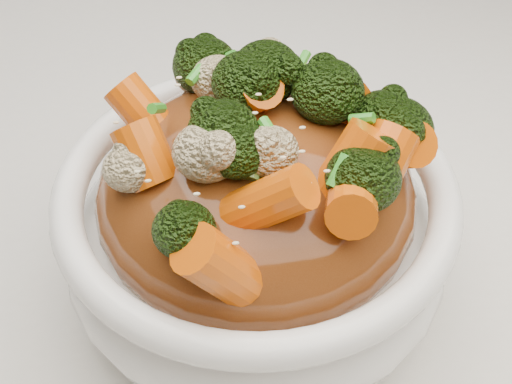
{
  "coord_description": "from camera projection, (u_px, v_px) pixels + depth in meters",
  "views": [
    {
      "loc": [
        -0.08,
        -0.34,
        1.11
      ],
      "look_at": [
        -0.04,
        -0.06,
        0.83
      ],
      "focal_mm": 50.0,
      "sensor_mm": 36.0,
      "label": 1
    }
  ],
  "objects": [
    {
      "name": "sauce_base",
      "position": [
        256.0,
        196.0,
        0.4
      ],
      "size": [
        0.19,
        0.19,
        0.1
      ],
      "primitive_type": "ellipsoid",
      "rotation": [
        0.0,
        0.0,
        -0.07
      ],
      "color": "#612E10",
      "rests_on": "bowl"
    },
    {
      "name": "bowl",
      "position": [
        256.0,
        233.0,
        0.42
      ],
      "size": [
        0.24,
        0.24,
        0.09
      ],
      "primitive_type": null,
      "rotation": [
        0.0,
        0.0,
        -0.07
      ],
      "color": "white",
      "rests_on": "tablecloth"
    },
    {
      "name": "cauliflower",
      "position": [
        256.0,
        109.0,
        0.35
      ],
      "size": [
        0.19,
        0.19,
        0.04
      ],
      "primitive_type": null,
      "rotation": [
        0.0,
        0.0,
        -0.07
      ],
      "color": "beige",
      "rests_on": "sauce_base"
    },
    {
      "name": "broccoli",
      "position": [
        256.0,
        106.0,
        0.35
      ],
      "size": [
        0.19,
        0.19,
        0.05
      ],
      "primitive_type": null,
      "rotation": [
        0.0,
        0.0,
        -0.07
      ],
      "color": "black",
      "rests_on": "sauce_base"
    },
    {
      "name": "carrots",
      "position": [
        256.0,
        104.0,
        0.35
      ],
      "size": [
        0.19,
        0.19,
        0.05
      ],
      "primitive_type": null,
      "rotation": [
        0.0,
        0.0,
        -0.07
      ],
      "color": "#DB5907",
      "rests_on": "sauce_base"
    },
    {
      "name": "tablecloth",
      "position": [
        297.0,
        226.0,
        0.51
      ],
      "size": [
        1.2,
        0.8,
        0.04
      ],
      "primitive_type": "cube",
      "color": "silver",
      "rests_on": "dining_table"
    },
    {
      "name": "scallions",
      "position": [
        256.0,
        102.0,
        0.35
      ],
      "size": [
        0.14,
        0.14,
        0.02
      ],
      "primitive_type": null,
      "rotation": [
        0.0,
        0.0,
        -0.07
      ],
      "color": "#2F9021",
      "rests_on": "sauce_base"
    },
    {
      "name": "sesame_seeds",
      "position": [
        256.0,
        102.0,
        0.35
      ],
      "size": [
        0.17,
        0.17,
        0.01
      ],
      "primitive_type": null,
      "rotation": [
        0.0,
        0.0,
        -0.07
      ],
      "color": "beige",
      "rests_on": "sauce_base"
    }
  ]
}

